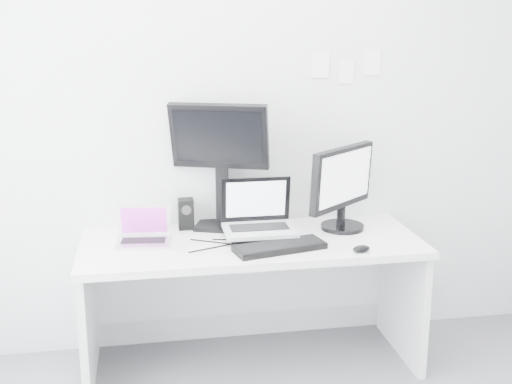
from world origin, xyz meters
TOP-DOWN VIEW (x-y plane):
  - back_wall at (0.00, 1.60)m, footprint 3.60×0.00m
  - desk at (0.00, 1.25)m, footprint 1.80×0.70m
  - macbook at (-0.57, 1.28)m, footprint 0.30×0.24m
  - speaker at (-0.33, 1.52)m, footprint 0.09×0.09m
  - dell_laptop at (0.05, 1.29)m, footprint 0.38×0.30m
  - rear_monitor at (-0.13, 1.49)m, footprint 0.57×0.37m
  - samsung_monitor at (0.53, 1.36)m, footprint 0.56×0.52m
  - keyboard at (0.12, 1.08)m, footprint 0.49×0.27m
  - mouse at (0.52, 0.98)m, footprint 0.12×0.10m
  - wall_note_0 at (0.45, 1.59)m, footprint 0.10×0.00m
  - wall_note_1 at (0.60, 1.59)m, footprint 0.09×0.00m
  - wall_note_2 at (0.75, 1.59)m, footprint 0.10×0.00m

SIDE VIEW (x-z plane):
  - desk at x=0.00m, z-range 0.00..0.73m
  - keyboard at x=0.12m, z-range 0.73..0.76m
  - mouse at x=0.52m, z-range 0.73..0.76m
  - speaker at x=-0.33m, z-range 0.73..0.90m
  - macbook at x=-0.57m, z-range 0.73..0.94m
  - dell_laptop at x=0.05m, z-range 0.73..1.05m
  - samsung_monitor at x=0.53m, z-range 0.73..1.21m
  - rear_monitor at x=-0.13m, z-range 0.73..1.46m
  - back_wall at x=0.00m, z-range -0.45..3.15m
  - wall_note_1 at x=0.60m, z-range 1.52..1.65m
  - wall_note_0 at x=0.45m, z-range 1.55..1.69m
  - wall_note_2 at x=0.75m, z-range 1.56..1.70m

